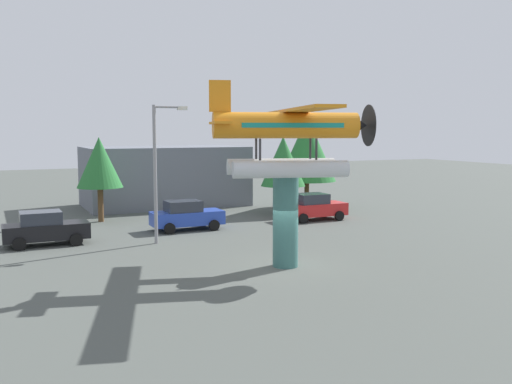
{
  "coord_description": "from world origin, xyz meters",
  "views": [
    {
      "loc": [
        -11.48,
        -21.52,
        5.89
      ],
      "look_at": [
        0.0,
        3.0,
        2.95
      ],
      "focal_mm": 40.17,
      "sensor_mm": 36.0,
      "label": 1
    }
  ],
  "objects": [
    {
      "name": "ground_plane",
      "position": [
        0.0,
        0.0,
        0.0
      ],
      "size": [
        140.0,
        140.0,
        0.0
      ],
      "primitive_type": "plane",
      "color": "#4C514C"
    },
    {
      "name": "display_pedestal",
      "position": [
        0.0,
        0.0,
        1.97
      ],
      "size": [
        1.1,
        1.1,
        3.94
      ],
      "primitive_type": "cylinder",
      "color": "#386B66",
      "rests_on": "ground"
    },
    {
      "name": "floatplane_monument",
      "position": [
        0.13,
        -0.04,
        5.61
      ],
      "size": [
        7.19,
        10.31,
        4.0
      ],
      "rotation": [
        0.0,
        0.0,
        -0.28
      ],
      "color": "silver",
      "rests_on": "display_pedestal"
    },
    {
      "name": "car_near_black",
      "position": [
        -9.01,
        9.3,
        0.88
      ],
      "size": [
        4.2,
        2.02,
        1.76
      ],
      "color": "black",
      "rests_on": "ground"
    },
    {
      "name": "car_mid_blue",
      "position": [
        -1.04,
        10.5,
        0.88
      ],
      "size": [
        4.2,
        2.02,
        1.76
      ],
      "color": "#2847B7",
      "rests_on": "ground"
    },
    {
      "name": "car_far_red",
      "position": [
        7.69,
        10.51,
        0.88
      ],
      "size": [
        4.2,
        2.02,
        1.76
      ],
      "color": "red",
      "rests_on": "ground"
    },
    {
      "name": "streetlight_primary",
      "position": [
        -3.51,
        7.33,
        4.21
      ],
      "size": [
        1.84,
        0.28,
        7.17
      ],
      "color": "gray",
      "rests_on": "ground"
    },
    {
      "name": "storefront_building",
      "position": [
        0.98,
        22.0,
        2.3
      ],
      "size": [
        12.17,
        6.66,
        4.6
      ],
      "primitive_type": "cube",
      "color": "slate",
      "rests_on": "ground"
    },
    {
      "name": "tree_east",
      "position": [
        -5.06,
        15.83,
        3.81
      ],
      "size": [
        2.91,
        2.91,
        5.45
      ],
      "color": "brown",
      "rests_on": "ground"
    },
    {
      "name": "tree_center_back",
      "position": [
        7.1,
        13.71,
        3.71
      ],
      "size": [
        3.11,
        3.11,
        5.46
      ],
      "color": "brown",
      "rests_on": "ground"
    },
    {
      "name": "tree_far_east",
      "position": [
        10.33,
        15.97,
        4.48
      ],
      "size": [
        4.37,
        4.37,
        6.92
      ],
      "color": "brown",
      "rests_on": "ground"
    }
  ]
}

